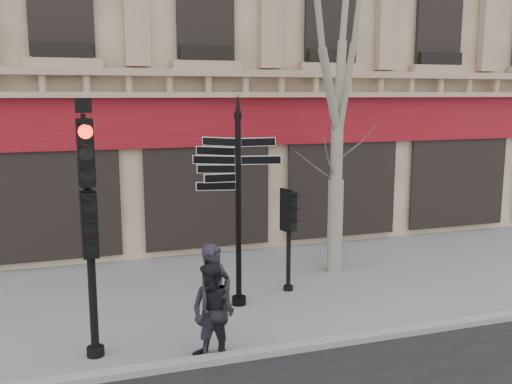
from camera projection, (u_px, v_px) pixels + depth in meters
ground at (268, 320)px, 11.01m from camera, size 80.00×80.00×0.00m
kerb at (295, 348)px, 9.69m from camera, size 80.00×0.25×0.12m
fingerpost at (238, 165)px, 11.35m from camera, size 2.37×2.37×4.34m
traffic_signal_main at (88, 198)px, 9.07m from camera, size 0.49×0.36×4.25m
traffic_signal_secondary at (289, 222)px, 12.45m from camera, size 0.44×0.38×2.23m
plane_tree at (340, 12)px, 13.08m from camera, size 3.31×3.31×8.80m
pedestrian_a at (215, 300)px, 9.39m from camera, size 0.83×0.76×1.91m
pedestrian_b at (213, 313)px, 9.22m from camera, size 1.00×1.01×1.65m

